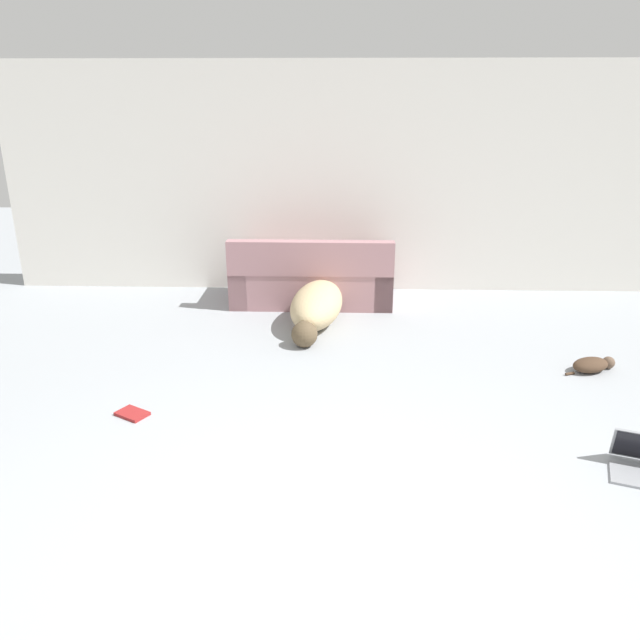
{
  "coord_description": "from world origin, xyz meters",
  "views": [
    {
      "loc": [
        0.03,
        -2.57,
        2.27
      ],
      "look_at": [
        -0.11,
        1.88,
        0.62
      ],
      "focal_mm": 35.0,
      "sensor_mm": 36.0,
      "label": 1
    }
  ],
  "objects_px": {
    "dog": "(316,306)",
    "cat": "(593,365)",
    "couch": "(312,280)",
    "book_red": "(132,414)"
  },
  "relations": [
    {
      "from": "dog",
      "to": "cat",
      "type": "distance_m",
      "value": 2.63
    },
    {
      "from": "dog",
      "to": "cat",
      "type": "relative_size",
      "value": 3.21
    },
    {
      "from": "couch",
      "to": "dog",
      "type": "distance_m",
      "value": 0.74
    },
    {
      "from": "cat",
      "to": "couch",
      "type": "bearing_deg",
      "value": 123.04
    },
    {
      "from": "dog",
      "to": "cat",
      "type": "height_order",
      "value": "dog"
    },
    {
      "from": "couch",
      "to": "book_red",
      "type": "height_order",
      "value": "couch"
    },
    {
      "from": "couch",
      "to": "cat",
      "type": "bearing_deg",
      "value": 144.71
    },
    {
      "from": "couch",
      "to": "cat",
      "type": "distance_m",
      "value": 3.06
    },
    {
      "from": "couch",
      "to": "dog",
      "type": "height_order",
      "value": "couch"
    },
    {
      "from": "book_red",
      "to": "cat",
      "type": "bearing_deg",
      "value": 13.58
    }
  ]
}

